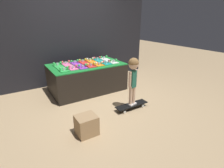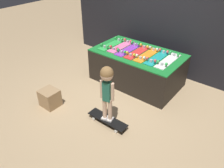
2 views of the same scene
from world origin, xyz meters
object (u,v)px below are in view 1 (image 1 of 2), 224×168
at_px(skateboard_red_on_rack, 87,64).
at_px(skateboard_teal_on_rack, 102,61).
at_px(child, 133,73).
at_px(storage_box, 87,125).
at_px(skateboard_purple_on_rack, 78,65).
at_px(skateboard_orange_on_rack, 94,62).
at_px(skateboard_white_on_rack, 109,60).
at_px(skateboard_on_floor, 132,105).
at_px(skateboard_pink_on_rack, 69,66).
at_px(skateboard_green_on_rack, 61,67).

bearing_deg(skateboard_red_on_rack, skateboard_teal_on_rack, 3.31).
bearing_deg(child, storage_box, -178.90).
bearing_deg(storage_box, skateboard_teal_on_rack, 54.24).
height_order(skateboard_purple_on_rack, child, child).
xyz_separation_m(skateboard_red_on_rack, skateboard_orange_on_rack, (0.21, 0.01, 0.00)).
distance_m(skateboard_orange_on_rack, skateboard_white_on_rack, 0.42).
bearing_deg(child, skateboard_on_floor, -57.58).
relative_size(skateboard_pink_on_rack, child, 0.77).
bearing_deg(skateboard_red_on_rack, storage_box, -115.21).
relative_size(skateboard_orange_on_rack, skateboard_teal_on_rack, 1.00).
bearing_deg(skateboard_purple_on_rack, child, -67.68).
bearing_deg(skateboard_green_on_rack, child, -54.03).
xyz_separation_m(skateboard_teal_on_rack, storage_box, (-1.18, -1.64, -0.53)).
distance_m(skateboard_red_on_rack, skateboard_on_floor, 1.51).
height_order(skateboard_red_on_rack, child, child).
relative_size(skateboard_pink_on_rack, skateboard_on_floor, 1.04).
height_order(skateboard_red_on_rack, storage_box, skateboard_red_on_rack).
relative_size(skateboard_green_on_rack, skateboard_pink_on_rack, 1.00).
xyz_separation_m(skateboard_red_on_rack, storage_box, (-0.76, -1.61, -0.53)).
height_order(skateboard_red_on_rack, skateboard_white_on_rack, same).
bearing_deg(storage_box, skateboard_green_on_rack, 85.38).
bearing_deg(skateboard_orange_on_rack, skateboard_pink_on_rack, 178.37).
relative_size(skateboard_red_on_rack, skateboard_white_on_rack, 1.00).
bearing_deg(skateboard_orange_on_rack, storage_box, -120.83).
distance_m(skateboard_green_on_rack, skateboard_purple_on_rack, 0.42).
height_order(skateboard_purple_on_rack, storage_box, skateboard_purple_on_rack).
height_order(skateboard_orange_on_rack, skateboard_on_floor, skateboard_orange_on_rack).
xyz_separation_m(skateboard_pink_on_rack, skateboard_white_on_rack, (1.05, 0.00, 0.00)).
relative_size(skateboard_purple_on_rack, child, 0.77).
relative_size(child, storage_box, 3.01).
distance_m(skateboard_red_on_rack, storage_box, 1.86).
height_order(skateboard_pink_on_rack, skateboard_red_on_rack, same).
height_order(skateboard_green_on_rack, skateboard_white_on_rack, same).
relative_size(skateboard_teal_on_rack, child, 0.77).
distance_m(child, storage_box, 1.28).
height_order(skateboard_pink_on_rack, storage_box, skateboard_pink_on_rack).
relative_size(skateboard_red_on_rack, storage_box, 2.31).
xyz_separation_m(skateboard_red_on_rack, skateboard_on_floor, (0.34, -1.34, -0.61)).
bearing_deg(storage_box, skateboard_on_floor, 13.68).
xyz_separation_m(skateboard_orange_on_rack, skateboard_on_floor, (0.13, -1.35, -0.61)).
bearing_deg(skateboard_green_on_rack, storage_box, -94.62).
height_order(skateboard_purple_on_rack, skateboard_on_floor, skateboard_purple_on_rack).
bearing_deg(skateboard_teal_on_rack, skateboard_white_on_rack, 2.07).
distance_m(skateboard_green_on_rack, skateboard_teal_on_rack, 1.05).
bearing_deg(skateboard_teal_on_rack, child, -93.31).
bearing_deg(skateboard_green_on_rack, skateboard_purple_on_rack, 0.51).
xyz_separation_m(skateboard_pink_on_rack, skateboard_teal_on_rack, (0.84, -0.00, 0.00)).
height_order(skateboard_teal_on_rack, skateboard_white_on_rack, same).
bearing_deg(skateboard_red_on_rack, skateboard_white_on_rack, 2.89).
relative_size(skateboard_teal_on_rack, skateboard_white_on_rack, 1.00).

